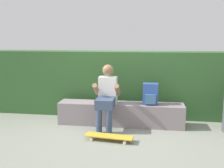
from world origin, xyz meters
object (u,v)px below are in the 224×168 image
(bench_main, at_px, (121,114))
(person_skater, at_px, (107,95))
(backpack_on_bench, at_px, (150,94))
(skateboard_near_person, at_px, (109,136))

(bench_main, distance_m, person_skater, 0.52)
(person_skater, height_order, backpack_on_bench, person_skater)
(skateboard_near_person, bearing_deg, bench_main, 83.34)
(person_skater, xyz_separation_m, backpack_on_bench, (0.80, 0.19, -0.01))
(skateboard_near_person, bearing_deg, backpack_on_bench, 51.45)
(bench_main, height_order, backpack_on_bench, backpack_on_bench)
(backpack_on_bench, bearing_deg, skateboard_near_person, -128.55)
(bench_main, xyz_separation_m, backpack_on_bench, (0.57, -0.01, 0.41))
(bench_main, distance_m, backpack_on_bench, 0.70)
(skateboard_near_person, xyz_separation_m, backpack_on_bench, (0.66, 0.83, 0.55))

